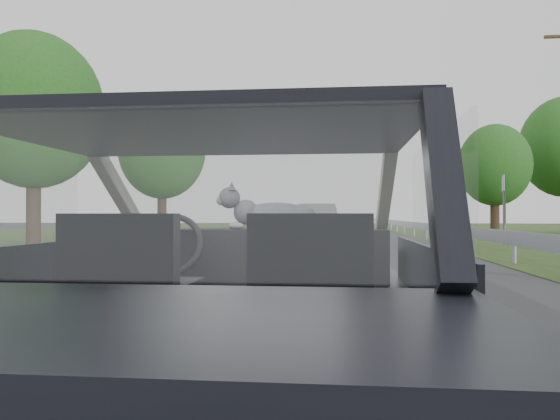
% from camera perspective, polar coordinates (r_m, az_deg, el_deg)
% --- Properties ---
extents(subject_car, '(1.80, 4.00, 1.45)m').
position_cam_1_polar(subject_car, '(2.67, -5.10, -8.25)').
color(subject_car, black).
rests_on(subject_car, ground).
extents(dashboard, '(1.58, 0.45, 0.30)m').
position_cam_1_polar(dashboard, '(3.27, -2.98, -4.62)').
color(dashboard, black).
rests_on(dashboard, subject_car).
extents(driver_seat, '(0.50, 0.72, 0.42)m').
position_cam_1_polar(driver_seat, '(2.48, -15.54, -5.20)').
color(driver_seat, '#25232C').
rests_on(driver_seat, subject_car).
extents(passenger_seat, '(0.50, 0.72, 0.42)m').
position_cam_1_polar(passenger_seat, '(2.31, 3.30, -5.57)').
color(passenger_seat, '#25232C').
rests_on(passenger_seat, subject_car).
extents(steering_wheel, '(0.36, 0.36, 0.04)m').
position_cam_1_polar(steering_wheel, '(3.07, -11.27, -3.57)').
color(steering_wheel, black).
rests_on(steering_wheel, dashboard).
extents(cat, '(0.64, 0.31, 0.27)m').
position_cam_1_polar(cat, '(3.23, -0.40, -0.41)').
color(cat, gray).
rests_on(cat, dashboard).
extents(guardrail, '(0.05, 90.00, 0.32)m').
position_cam_1_polar(guardrail, '(13.16, 22.78, -2.68)').
color(guardrail, '#9A9EAA').
rests_on(guardrail, ground).
extents(other_car, '(2.50, 5.15, 1.63)m').
position_cam_1_polar(other_car, '(26.11, 3.90, -1.11)').
color(other_car, '#ABACAD').
rests_on(other_car, ground).
extents(highway_sign, '(0.28, 1.00, 2.51)m').
position_cam_1_polar(highway_sign, '(20.52, 22.39, -0.01)').
color(highway_sign, '#206C37').
rests_on(highway_sign, ground).
extents(tree_2, '(4.33, 4.33, 5.84)m').
position_cam_1_polar(tree_2, '(31.74, 21.52, 2.83)').
color(tree_2, '#205917').
rests_on(tree_2, ground).
extents(tree_5, '(5.95, 5.95, 7.55)m').
position_cam_1_polar(tree_5, '(21.96, -24.33, 6.56)').
color(tree_5, '#205917').
rests_on(tree_5, ground).
extents(tree_6, '(5.72, 5.72, 7.29)m').
position_cam_1_polar(tree_6, '(30.98, -12.22, 4.23)').
color(tree_6, '#205917').
rests_on(tree_6, ground).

